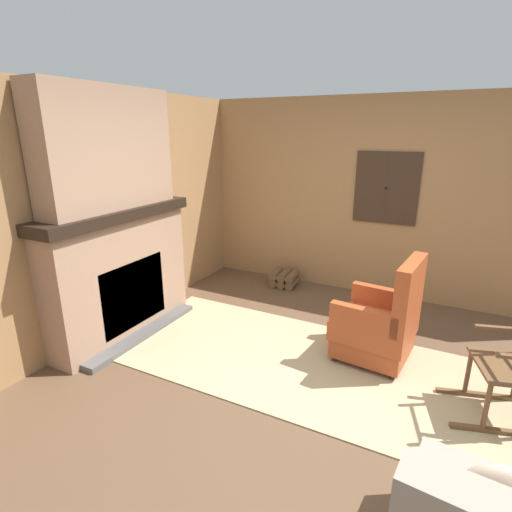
{
  "coord_description": "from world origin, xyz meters",
  "views": [
    {
      "loc": [
        0.9,
        -2.84,
        2.1
      ],
      "look_at": [
        -0.83,
        0.54,
        0.9
      ],
      "focal_mm": 28.0,
      "sensor_mm": 36.0,
      "label": 1
    }
  ],
  "objects_px": {
    "armchair": "(380,325)",
    "firewood_stack": "(284,278)",
    "storage_case": "(130,199)",
    "oil_lamp_vase": "(65,207)"
  },
  "relations": [
    {
      "from": "armchair",
      "to": "firewood_stack",
      "type": "bearing_deg",
      "value": -34.93
    },
    {
      "from": "oil_lamp_vase",
      "to": "storage_case",
      "type": "relative_size",
      "value": 1.13
    },
    {
      "from": "armchair",
      "to": "oil_lamp_vase",
      "type": "relative_size",
      "value": 3.65
    },
    {
      "from": "firewood_stack",
      "to": "oil_lamp_vase",
      "type": "xyz_separation_m",
      "value": [
        -1.04,
        -2.54,
        1.35
      ]
    },
    {
      "from": "oil_lamp_vase",
      "to": "storage_case",
      "type": "bearing_deg",
      "value": 89.99
    },
    {
      "from": "armchair",
      "to": "storage_case",
      "type": "distance_m",
      "value": 2.82
    },
    {
      "from": "firewood_stack",
      "to": "storage_case",
      "type": "height_order",
      "value": "storage_case"
    },
    {
      "from": "firewood_stack",
      "to": "storage_case",
      "type": "distance_m",
      "value": 2.41
    },
    {
      "from": "armchair",
      "to": "firewood_stack",
      "type": "relative_size",
      "value": 2.72
    },
    {
      "from": "firewood_stack",
      "to": "storage_case",
      "type": "bearing_deg",
      "value": -120.86
    }
  ]
}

